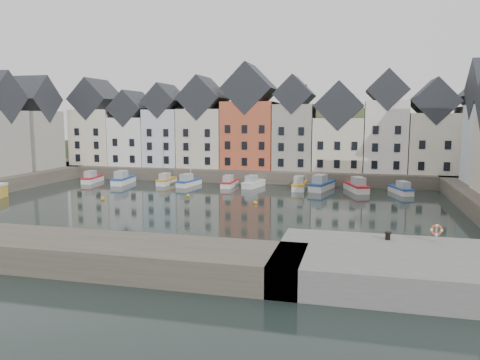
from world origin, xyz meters
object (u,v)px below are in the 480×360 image
(boat_a, at_px, (92,178))
(life_ring_post, at_px, (437,230))
(boat_d, at_px, (189,182))
(mooring_bollard, at_px, (388,235))

(boat_a, distance_m, life_ring_post, 58.98)
(boat_a, bearing_deg, boat_d, -8.49)
(boat_d, relative_size, life_ring_post, 8.26)
(boat_a, relative_size, life_ring_post, 4.51)
(boat_a, height_order, life_ring_post, life_ring_post)
(mooring_bollard, bearing_deg, boat_d, 129.13)
(boat_a, relative_size, boat_d, 0.55)
(boat_d, bearing_deg, boat_a, -171.23)
(boat_d, distance_m, life_ring_post, 46.25)
(boat_d, xyz_separation_m, life_ring_post, (31.10, -34.16, 2.16))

